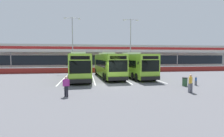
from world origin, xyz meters
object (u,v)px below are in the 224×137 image
Objects in this scene: coach_bus_leftmost at (78,66)px; litter_bin at (185,82)px; coach_bus_left_centre at (108,66)px; pedestrian_in_dark_coat at (190,83)px; lamp_post_west at (73,41)px; pedestrian_child at (196,80)px; coach_bus_centre at (133,65)px; lamp_post_centre at (131,42)px; pedestrian_near_bin at (66,86)px.

coach_bus_leftmost is 13.97m from litter_bin.
coach_bus_leftmost and coach_bus_left_centre have the same top height.
pedestrian_in_dark_coat is (10.17, -10.87, -0.91)m from coach_bus_leftmost.
litter_bin is at bearing -54.98° from lamp_post_west.
coach_bus_left_centre reaches higher than pedestrian_child.
pedestrian_child is 1.08× the size of litter_bin.
pedestrian_child is (2.85, 3.38, -0.33)m from pedestrian_in_dark_coat.
coach_bus_centre is (8.30, 1.07, 0.00)m from coach_bus_leftmost.
lamp_post_centre reaches higher than coach_bus_left_centre.
pedestrian_in_dark_coat is 22.47m from lamp_post_centre.
coach_bus_leftmost is at bearing 133.11° from pedestrian_in_dark_coat.
pedestrian_in_dark_coat is (5.78, -12.17, -0.91)m from coach_bus_left_centre.
coach_bus_centre is 1.12× the size of lamp_post_centre.
lamp_post_west is (-11.77, 21.97, 5.42)m from pedestrian_in_dark_coat.
pedestrian_in_dark_coat is at bearing -0.67° from pedestrian_near_bin.
coach_bus_leftmost is 1.12× the size of lamp_post_centre.
lamp_post_centre is (0.23, 21.80, 5.42)m from pedestrian_in_dark_coat.
coach_bus_left_centre is at bearing 67.81° from pedestrian_near_bin.
litter_bin is (3.28, -8.77, -1.32)m from coach_bus_centre.
pedestrian_in_dark_coat is 1.61× the size of pedestrian_child.
coach_bus_centre is 7.59× the size of pedestrian_near_bin.
litter_bin is (11.58, -7.71, -1.32)m from coach_bus_leftmost.
coach_bus_left_centre is 7.59× the size of pedestrian_in_dark_coat.
lamp_post_centre is 19.56m from litter_bin.
coach_bus_centre is 9.46m from litter_bin.
lamp_post_west is 1.00× the size of lamp_post_centre.
coach_bus_leftmost is 1.12× the size of lamp_post_west.
coach_bus_left_centre is at bearing 115.41° from pedestrian_in_dark_coat.
coach_bus_left_centre reaches higher than pedestrian_in_dark_coat.
lamp_post_west is at bearing 92.81° from pedestrian_near_bin.
pedestrian_child is (8.64, -8.79, -1.24)m from coach_bus_left_centre.
pedestrian_child is 19.47m from lamp_post_centre.
coach_bus_centre is 1.12× the size of lamp_post_west.
pedestrian_in_dark_coat is at bearing -46.89° from coach_bus_leftmost.
lamp_post_centre is at bearing 98.11° from pedestrian_child.
pedestrian_in_dark_coat is 3.48m from litter_bin.
coach_bus_centre is at bearing -3.50° from coach_bus_left_centre.
litter_bin is at bearing -33.65° from coach_bus_leftmost.
lamp_post_centre reaches higher than coach_bus_centre.
coach_bus_leftmost is at bearing -81.82° from lamp_post_west.
pedestrian_in_dark_coat is at bearing -90.60° from lamp_post_centre.
litter_bin is (1.40, 3.16, -0.41)m from pedestrian_in_dark_coat.
coach_bus_leftmost reaches higher than pedestrian_in_dark_coat.
lamp_post_west is 23.69m from litter_bin.
pedestrian_child is at bearing 13.51° from pedestrian_near_bin.
lamp_post_centre is at bearing 77.98° from coach_bus_centre.
pedestrian_child reaches higher than litter_bin.
lamp_post_centre reaches higher than pedestrian_near_bin.
coach_bus_left_centre is 13.04m from pedestrian_near_bin.
pedestrian_child is 13.94m from pedestrian_near_bin.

